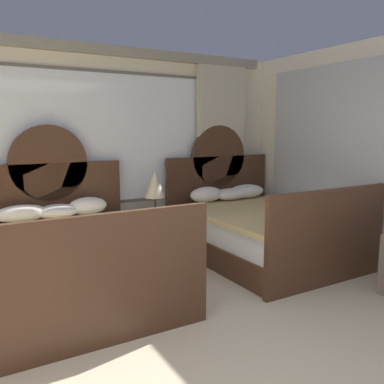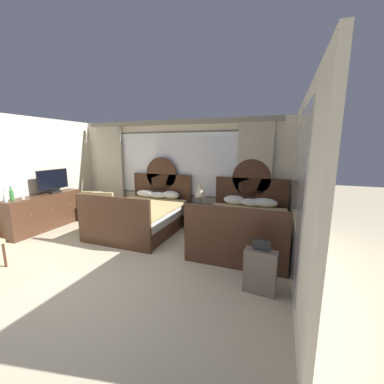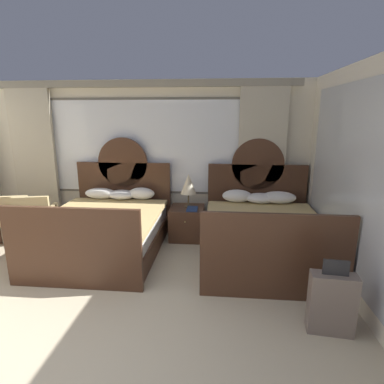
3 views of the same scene
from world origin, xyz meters
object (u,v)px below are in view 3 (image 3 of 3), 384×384
object	(u,v)px
bed_near_mirror	(262,234)
table_lamp_on_nightstand	(188,184)
book_on_nightstand	(192,209)
armchair_by_window_left	(36,215)
bed_near_window	(106,228)
armchair_by_window_centre	(16,214)
nightstand_between_beds	(187,223)
suitcase_on_floor	(332,303)

from	to	relation	value
bed_near_mirror	table_lamp_on_nightstand	xyz separation A→B (m)	(-1.18, 0.68, 0.58)
bed_near_mirror	book_on_nightstand	xyz separation A→B (m)	(-1.10, 0.53, 0.19)
book_on_nightstand	armchair_by_window_left	xyz separation A→B (m)	(-2.64, -0.24, -0.11)
bed_near_window	table_lamp_on_nightstand	xyz separation A→B (m)	(1.23, 0.69, 0.58)
table_lamp_on_nightstand	armchair_by_window_centre	size ratio (longest dim) A/B	0.71
bed_near_window	armchair_by_window_left	size ratio (longest dim) A/B	2.64
book_on_nightstand	armchair_by_window_centre	size ratio (longest dim) A/B	0.32
armchair_by_window_centre	table_lamp_on_nightstand	bearing A→B (deg)	7.73
nightstand_between_beds	armchair_by_window_left	bearing A→B (deg)	-172.05
armchair_by_window_left	armchair_by_window_centre	distance (m)	0.35
bed_near_window	bed_near_mirror	size ratio (longest dim) A/B	1.00
table_lamp_on_nightstand	book_on_nightstand	size ratio (longest dim) A/B	2.23
armchair_by_window_centre	suitcase_on_floor	world-z (taller)	armchair_by_window_centre
armchair_by_window_left	book_on_nightstand	bearing A→B (deg)	5.18
book_on_nightstand	armchair_by_window_centre	world-z (taller)	armchair_by_window_centre
bed_near_mirror	bed_near_window	bearing A→B (deg)	-179.87
nightstand_between_beds	table_lamp_on_nightstand	world-z (taller)	table_lamp_on_nightstand
nightstand_between_beds	armchair_by_window_centre	size ratio (longest dim) A/B	0.73
suitcase_on_floor	bed_near_mirror	bearing A→B (deg)	106.02
armchair_by_window_left	bed_near_mirror	bearing A→B (deg)	-4.41
armchair_by_window_centre	suitcase_on_floor	size ratio (longest dim) A/B	1.06
table_lamp_on_nightstand	book_on_nightstand	world-z (taller)	table_lamp_on_nightstand
book_on_nightstand	suitcase_on_floor	distance (m)	2.69
armchair_by_window_left	suitcase_on_floor	bearing A→B (deg)	-24.56
bed_near_window	armchair_by_window_centre	world-z (taller)	bed_near_window
table_lamp_on_nightstand	suitcase_on_floor	distance (m)	2.92
armchair_by_window_centre	armchair_by_window_left	bearing A→B (deg)	0.04
armchair_by_window_centre	suitcase_on_floor	bearing A→B (deg)	-22.86
bed_near_mirror	suitcase_on_floor	distance (m)	1.70
armchair_by_window_left	armchair_by_window_centre	bearing A→B (deg)	-179.96
nightstand_between_beds	suitcase_on_floor	world-z (taller)	suitcase_on_floor
bed_near_mirror	armchair_by_window_centre	size ratio (longest dim) A/B	2.64
bed_near_mirror	nightstand_between_beds	world-z (taller)	bed_near_mirror
bed_near_window	armchair_by_window_left	xyz separation A→B (m)	(-1.33, 0.29, 0.08)
nightstand_between_beds	book_on_nightstand	bearing A→B (deg)	-48.28
bed_near_mirror	table_lamp_on_nightstand	distance (m)	1.49
bed_near_window	book_on_nightstand	xyz separation A→B (m)	(1.31, 0.53, 0.20)
bed_near_window	nightstand_between_beds	xyz separation A→B (m)	(1.20, 0.65, -0.10)
bed_near_window	bed_near_mirror	distance (m)	2.41
table_lamp_on_nightstand	armchair_by_window_left	world-z (taller)	table_lamp_on_nightstand
table_lamp_on_nightstand	suitcase_on_floor	world-z (taller)	table_lamp_on_nightstand
bed_near_window	armchair_by_window_centre	xyz separation A→B (m)	(-1.69, 0.29, 0.08)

